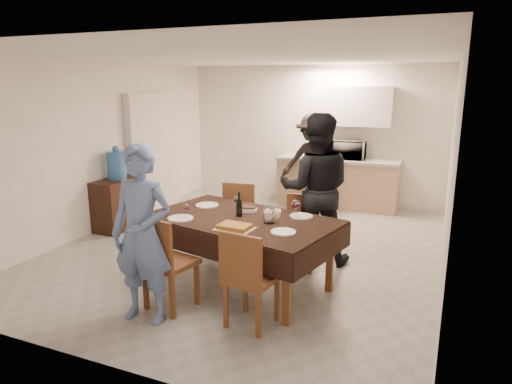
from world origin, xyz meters
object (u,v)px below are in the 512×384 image
Objects in this scene: person_near at (142,235)px; person_kitchen at (312,163)px; person_far at (316,189)px; dining_table at (241,221)px; console at (119,204)px; water_pitcher at (269,215)px; wine_bottle at (239,204)px; savoury_tart at (235,227)px; microwave at (348,150)px; water_jug at (117,165)px.

person_near is 0.99× the size of person_kitchen.
person_near is at bearing -94.87° from person_kitchen.
person_far reaches higher than person_near.
console is at bearing 168.72° from dining_table.
water_pitcher is at bearing -22.17° from console.
wine_bottle is at bearing -87.94° from person_kitchen.
microwave is (0.27, 4.23, 0.24)m from savoury_tart.
water_jug is at bearing -138.63° from person_kitchen.
microwave reaches higher than wine_bottle.
savoury_tart is at bearing 86.30° from microwave.
water_jug is 0.25× the size of person_near.
wine_bottle is 0.47m from savoury_tart.
water_pitcher reaches higher than console.
dining_table is at bearing 171.87° from water_pitcher.
wine_bottle is 0.16× the size of person_near.
console is at bearing 129.42° from person_near.
wine_bottle is 1.17m from person_far.
person_kitchen is (-0.27, 3.78, 0.04)m from savoury_tart.
person_far is at bearing -2.42° from water_jug.
water_jug is 1.16× the size of savoury_tart.
wine_bottle is 0.42m from water_pitcher.
person_near reaches higher than water_jug.
savoury_tart is at bearing -29.36° from water_jug.
water_jug is 4.06m from microwave.
water_pitcher is 0.42m from savoury_tart.
savoury_tart reaches higher than dining_table.
person_kitchen is (-0.17, 3.40, 0.10)m from dining_table.
person_kitchen is (-0.12, 3.35, -0.07)m from wine_bottle.
person_kitchen reaches higher than console.
person_kitchen is at bearing 39.60° from microwave.
person_near is at bearing -105.08° from dining_table.
wine_bottle is at bearing -23.33° from console.
microwave reaches higher than dining_table.
person_kitchen is (-0.54, -0.45, -0.20)m from microwave.
person_near is (-0.50, -1.10, -0.08)m from wine_bottle.
console is 4.11m from microwave.
person_near is (2.14, -2.24, -0.15)m from water_jug.
person_far reaches higher than wine_bottle.
wine_bottle is 0.74× the size of savoury_tart.
water_pitcher is at bearing -14.04° from wine_bottle.
savoury_tart is at bearing -62.69° from dining_table.
console is (-2.69, 1.19, -0.37)m from dining_table.
person_near reaches higher than water_pitcher.
dining_table is at bearing -45.00° from wine_bottle.
water_jug is at bearing 157.83° from water_pitcher.
person_kitchen is at bearing 105.43° from dining_table.
savoury_tart is at bearing 57.00° from person_far.
wine_bottle is 0.16× the size of person_kitchen.
water_jug reaches higher than console.
person_kitchen is at bearing 92.06° from wine_bottle.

